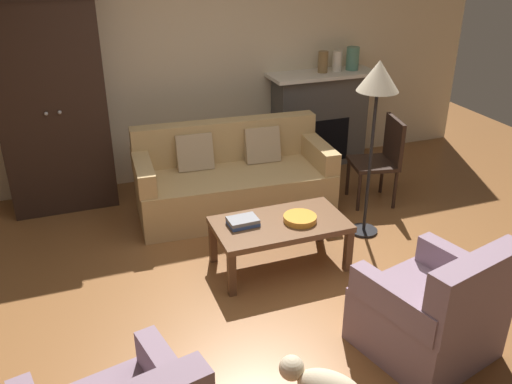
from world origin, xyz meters
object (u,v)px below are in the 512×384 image
Objects in this scene: couch at (233,180)px; mantel_vase_cream at (337,61)px; floor_lamp at (378,87)px; armchair_near_right at (432,313)px; mantel_vase_bronze at (323,62)px; mantel_vase_jade at (353,58)px; fruit_bowl at (300,219)px; coffee_table at (280,228)px; book_stack at (243,222)px; side_chair_wooden at (382,156)px; fireplace at (319,118)px; armoire at (52,106)px.

mantel_vase_cream reaches higher than couch.
couch is 1.21× the size of floor_lamp.
floor_lamp is at bearing 74.55° from armchair_near_right.
mantel_vase_bronze is 0.91× the size of mantel_vase_jade.
mantel_vase_jade reaches higher than fruit_bowl.
coffee_table is (0.04, -1.14, 0.05)m from couch.
coffee_table is 1.44m from floor_lamp.
book_stack is 0.28× the size of side_chair_wooden.
mantel_vase_jade is at bearing -2.70° from fireplace.
fireplace is 3.39m from armchair_near_right.
fireplace is 0.69m from mantel_vase_cream.
couch is at bearing 166.68° from side_chair_wooden.
couch is 1.14m from coffee_table.
floor_lamp reaches higher than mantel_vase_bronze.
book_stack is at bearing -130.51° from fireplace.
armchair_near_right is (0.38, -1.28, -0.13)m from fruit_bowl.
couch is 1.83m from mantel_vase_bronze.
fruit_bowl is 2.52m from mantel_vase_cream.
coffee_table is 2.72m from mantel_vase_jade.
armchair_near_right is (-0.96, -3.27, -0.92)m from mantel_vase_cream.
side_chair_wooden reaches higher than couch.
fireplace is 2.99m from armoire.
book_stack is 1.05× the size of mantel_vase_bronze.
mantel_vase_cream is at bearing 55.99° from fruit_bowl.
mantel_vase_cream is at bearing 180.00° from mantel_vase_jade.
couch is 7.89× the size of book_stack.
fruit_bowl is 0.30× the size of armchair_near_right.
book_stack is at bearing -157.57° from side_chair_wooden.
fireplace is 1.35× the size of armchair_near_right.
couch is at bearing 138.79° from floor_lamp.
mantel_vase_cream is at bearing 72.74° from floor_lamp.
mantel_vase_bronze is 0.26× the size of armchair_near_right.
armoire is 2.33× the size of side_chair_wooden.
armchair_near_right is at bearing -103.44° from mantel_vase_bronze.
mantel_vase_cream is 0.26× the size of side_chair_wooden.
couch is at bearing -152.44° from mantel_vase_cream.
armchair_near_right is at bearing -55.93° from armoire.
couch is at bearing -149.41° from mantel_vase_bronze.
mantel_vase_cream is (1.80, 1.88, 0.79)m from book_stack.
armoire is at bearing -178.83° from mantel_vase_bronze.
armoire reaches higher than mantel_vase_cream.
mantel_vase_jade is 1.84m from floor_lamp.
book_stack is at bearing 169.00° from coffee_table.
coffee_table is at bearing -124.18° from mantel_vase_bronze.
mantel_vase_jade is (0.38, 0.00, 0.01)m from mantel_vase_bronze.
armchair_near_right is at bearing -76.84° from couch.
floor_lamp is (0.44, 1.58, 1.09)m from armchair_near_right.
fireplace is 1.61m from couch.
couch is 1.73m from floor_lamp.
couch is 2.13m from mantel_vase_jade.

